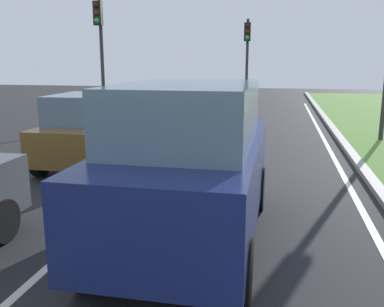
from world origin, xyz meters
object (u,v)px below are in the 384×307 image
at_px(car_hatchback_far, 91,130).
at_px(car_suv_ahead, 190,163).
at_px(traffic_light_far_median, 247,49).
at_px(traffic_light_overhead_left, 100,38).

bearing_deg(car_hatchback_far, car_suv_ahead, -51.66).
height_order(car_suv_ahead, car_hatchback_far, car_suv_ahead).
bearing_deg(traffic_light_far_median, car_hatchback_far, -102.66).
distance_m(traffic_light_overhead_left, traffic_light_far_median, 8.05).
relative_size(traffic_light_overhead_left, traffic_light_far_median, 1.09).
bearing_deg(car_suv_ahead, car_hatchback_far, 130.23).
bearing_deg(car_hatchback_far, traffic_light_overhead_left, 109.36).
height_order(car_suv_ahead, traffic_light_far_median, traffic_light_far_median).
xyz_separation_m(car_suv_ahead, traffic_light_far_median, (-0.54, 16.50, 1.97)).
distance_m(car_hatchback_far, traffic_light_overhead_left, 7.35).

